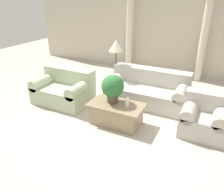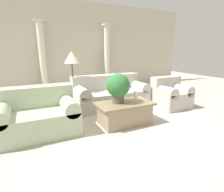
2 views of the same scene
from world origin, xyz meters
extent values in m
plane|color=#BCB2A3|center=(0.00, 0.00, 0.00)|extent=(16.00, 16.00, 0.00)
cube|color=beige|center=(0.00, 3.40, 1.60)|extent=(10.00, 0.06, 3.20)
cube|color=#B7B2A8|center=(0.37, 0.79, 0.21)|extent=(1.94, 0.94, 0.43)
cube|color=#B7B2A8|center=(0.37, 1.10, 0.62)|extent=(1.94, 0.33, 0.39)
cylinder|color=#B7B2A8|center=(-0.46, 0.79, 0.48)|extent=(0.28, 0.94, 0.28)
cylinder|color=#B7B2A8|center=(1.21, 0.79, 0.48)|extent=(0.28, 0.94, 0.28)
cube|color=#ADBC99|center=(-1.49, -0.09, 0.21)|extent=(1.36, 0.94, 0.43)
cube|color=#ADBC99|center=(-1.49, 0.21, 0.62)|extent=(1.36, 0.33, 0.39)
cylinder|color=#ADBC99|center=(-2.03, -0.09, 0.48)|extent=(0.28, 0.94, 0.28)
cylinder|color=#ADBC99|center=(-0.96, -0.09, 0.48)|extent=(0.28, 0.94, 0.28)
cube|color=#998466|center=(0.12, -0.39, 0.20)|extent=(0.99, 0.57, 0.41)
cube|color=#897759|center=(0.12, -0.39, 0.43)|extent=(1.13, 0.65, 0.04)
cylinder|color=brown|center=(0.00, -0.32, 0.52)|extent=(0.24, 0.24, 0.15)
sphere|color=#2D6B33|center=(0.00, -0.32, 0.80)|extent=(0.47, 0.47, 0.47)
cylinder|color=silver|center=(0.36, -0.40, 0.55)|extent=(0.07, 0.07, 0.21)
cylinder|color=#4C473D|center=(-0.57, 1.02, 0.01)|extent=(0.27, 0.27, 0.03)
cylinder|color=#4C473D|center=(-0.57, 1.02, 0.60)|extent=(0.04, 0.04, 1.13)
cone|color=beige|center=(-0.57, 1.02, 1.31)|extent=(0.37, 0.37, 0.29)
cylinder|color=beige|center=(-1.07, 3.07, 1.19)|extent=(0.22, 0.22, 2.37)
cube|color=beige|center=(-1.07, 3.07, 2.40)|extent=(0.31, 0.31, 0.06)
cylinder|color=beige|center=(1.30, 3.07, 1.19)|extent=(0.22, 0.22, 2.37)
cube|color=beige|center=(1.30, 3.07, 2.40)|extent=(0.31, 0.31, 0.06)
cube|color=#B7B2A8|center=(1.78, 0.02, 0.21)|extent=(0.83, 0.77, 0.42)
cube|color=#B7B2A8|center=(1.78, 0.27, 0.60)|extent=(0.83, 0.27, 0.36)
cylinder|color=#B7B2A8|center=(1.50, 0.02, 0.46)|extent=(0.28, 0.77, 0.28)
cylinder|color=#B7B2A8|center=(2.05, 0.02, 0.46)|extent=(0.28, 0.77, 0.28)
camera|label=1|loc=(1.82, -3.97, 2.49)|focal=35.00mm
camera|label=2|loc=(-1.58, -3.30, 1.46)|focal=28.00mm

